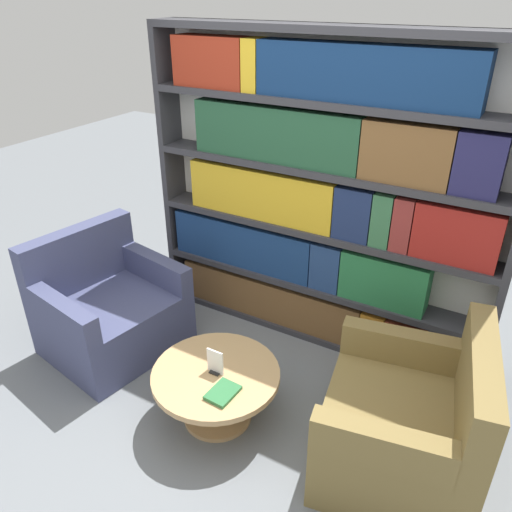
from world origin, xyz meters
TOP-DOWN VIEW (x-y plane):
  - ground_plane at (0.00, 0.00)m, footprint 14.00×14.00m
  - bookshelf at (-0.01, 1.39)m, footprint 2.68×0.30m
  - armchair_left at (-1.30, 0.43)m, footprint 1.00×1.08m
  - armchair_right at (1.01, 0.43)m, footprint 0.99×1.08m
  - coffee_table at (-0.15, 0.20)m, footprint 0.82×0.82m
  - table_sign at (-0.15, 0.20)m, footprint 0.11×0.06m
  - stray_book at (-0.00, 0.06)m, footprint 0.16×0.21m

SIDE VIEW (x-z plane):
  - ground_plane at x=0.00m, z-range 0.00..0.00m
  - coffee_table at x=-0.15m, z-range 0.08..0.47m
  - armchair_left at x=-1.30m, z-range -0.15..0.78m
  - armchair_right at x=1.01m, z-range -0.15..0.78m
  - stray_book at x=0.00m, z-range 0.38..0.41m
  - table_sign at x=-0.15m, z-range 0.37..0.54m
  - bookshelf at x=-0.01m, z-range -0.02..2.31m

